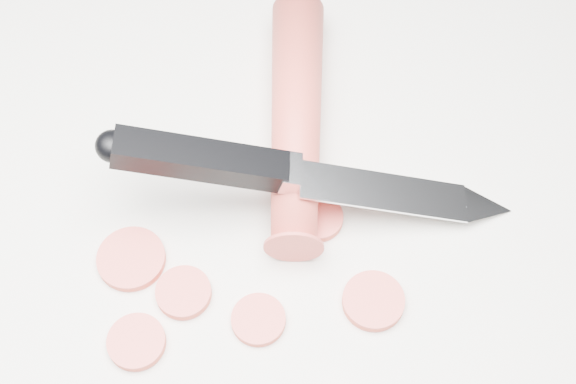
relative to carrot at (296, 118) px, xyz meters
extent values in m
plane|color=silver|center=(-0.05, -0.04, -0.02)|extent=(2.40, 2.40, 0.00)
cylinder|color=red|center=(0.00, 0.00, 0.00)|extent=(0.08, 0.18, 0.03)
cylinder|color=#D4433B|center=(-0.12, -0.11, -0.01)|extent=(0.03, 0.03, 0.01)
cylinder|color=#D4433B|center=(-0.06, -0.12, -0.01)|extent=(0.03, 0.03, 0.01)
cylinder|color=#D4433B|center=(-0.09, -0.09, -0.01)|extent=(0.03, 0.03, 0.01)
cylinder|color=#D4433B|center=(-0.01, -0.06, -0.01)|extent=(0.03, 0.03, 0.01)
cylinder|color=#D4433B|center=(0.01, -0.12, -0.01)|extent=(0.04, 0.04, 0.01)
cylinder|color=#D4433B|center=(-0.12, -0.06, -0.01)|extent=(0.04, 0.04, 0.01)
camera|label=1|loc=(-0.09, -0.28, 0.41)|focal=50.00mm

